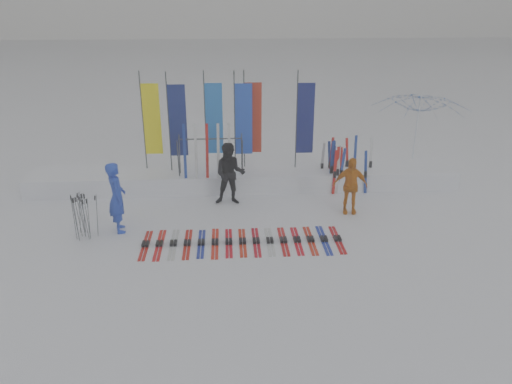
{
  "coord_description": "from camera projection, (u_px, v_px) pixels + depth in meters",
  "views": [
    {
      "loc": [
        -0.59,
        -10.97,
        6.09
      ],
      "look_at": [
        0.2,
        1.6,
        1.0
      ],
      "focal_mm": 35.0,
      "sensor_mm": 36.0,
      "label": 1
    }
  ],
  "objects": [
    {
      "name": "pole_cluster",
      "position": [
        82.0,
        216.0,
        13.08
      ],
      "size": [
        0.62,
        0.66,
        1.23
      ],
      "color": "#595B60",
      "rests_on": "ground"
    },
    {
      "name": "snow_bank",
      "position": [
        244.0,
        178.0,
        16.61
      ],
      "size": [
        14.0,
        1.6,
        0.6
      ],
      "primitive_type": "cube",
      "color": "white",
      "rests_on": "ground"
    },
    {
      "name": "ski_row",
      "position": [
        242.0,
        242.0,
        12.96
      ],
      "size": [
        5.17,
        1.7,
        0.07
      ],
      "color": "#B3130E",
      "rests_on": "ground"
    },
    {
      "name": "upright_skis",
      "position": [
        340.0,
        166.0,
        16.26
      ],
      "size": [
        1.7,
        1.02,
        1.69
      ],
      "color": "red",
      "rests_on": "ground"
    },
    {
      "name": "person_blue",
      "position": [
        117.0,
        197.0,
        13.29
      ],
      "size": [
        0.66,
        0.82,
        1.95
      ],
      "primitive_type": "imported",
      "rotation": [
        0.0,
        0.0,
        1.87
      ],
      "color": "#1F3BB8",
      "rests_on": "ground"
    },
    {
      "name": "feather_flags",
      "position": [
        224.0,
        119.0,
        16.05
      ],
      "size": [
        5.53,
        0.28,
        3.2
      ],
      "color": "#383A3F",
      "rests_on": "ground"
    },
    {
      "name": "tent_canopy",
      "position": [
        417.0,
        135.0,
        17.23
      ],
      "size": [
        3.39,
        3.45,
        2.95
      ],
      "primitive_type": "imported",
      "rotation": [
        0.0,
        0.0,
        0.06
      ],
      "color": "white",
      "rests_on": "ground"
    },
    {
      "name": "person_yellow",
      "position": [
        350.0,
        186.0,
        14.46
      ],
      "size": [
        1.03,
        0.52,
        1.69
      ],
      "primitive_type": "imported",
      "rotation": [
        0.0,
        0.0,
        -0.11
      ],
      "color": "orange",
      "rests_on": "ground"
    },
    {
      "name": "ski_rack",
      "position": [
        210.0,
        151.0,
        15.77
      ],
      "size": [
        2.04,
        0.8,
        1.23
      ],
      "color": "#383A3F",
      "rests_on": "ground"
    },
    {
      "name": "person_black",
      "position": [
        230.0,
        174.0,
        15.04
      ],
      "size": [
        0.98,
        0.78,
        1.92
      ],
      "primitive_type": "imported",
      "rotation": [
        0.0,
        0.0,
        -0.06
      ],
      "color": "black",
      "rests_on": "ground"
    },
    {
      "name": "ground",
      "position": [
        252.0,
        253.0,
        12.46
      ],
      "size": [
        120.0,
        120.0,
        0.0
      ],
      "primitive_type": "plane",
      "color": "white",
      "rests_on": "ground"
    }
  ]
}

